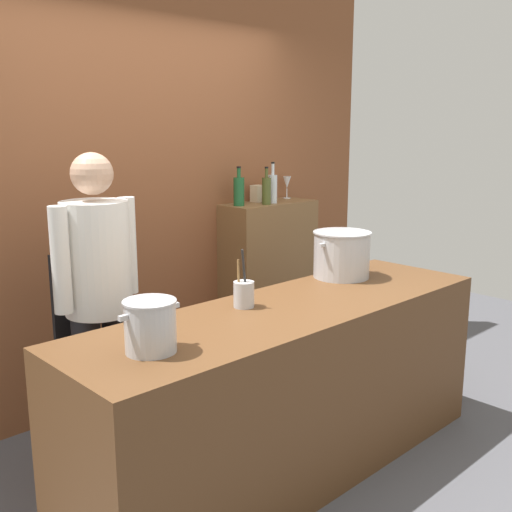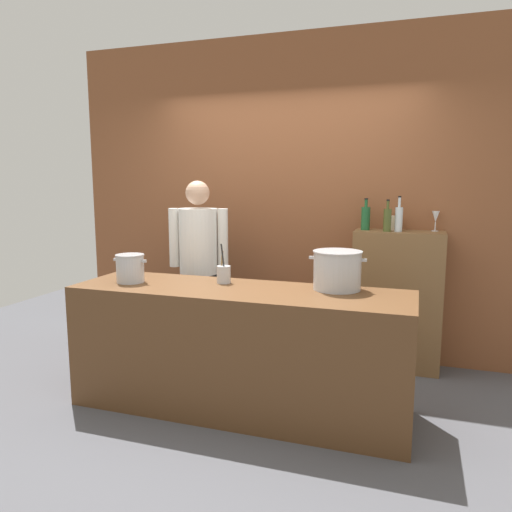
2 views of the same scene
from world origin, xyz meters
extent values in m
plane|color=#4C4C51|center=(0.00, 0.00, 0.00)|extent=(8.00, 8.00, 0.00)
cube|color=brown|center=(0.00, 1.40, 1.50)|extent=(4.40, 0.10, 3.00)
cube|color=brown|center=(0.00, 0.00, 0.45)|extent=(2.43, 0.70, 0.90)
cube|color=brown|center=(1.04, 1.19, 0.61)|extent=(0.76, 0.32, 1.23)
cylinder|color=black|center=(-0.56, 0.75, 0.42)|extent=(0.14, 0.14, 0.84)
cylinder|color=black|center=(-0.75, 0.71, 0.42)|extent=(0.14, 0.14, 0.84)
cylinder|color=white|center=(-0.66, 0.73, 1.13)|extent=(0.34, 0.34, 0.58)
cube|color=black|center=(-0.69, 0.91, 0.89)|extent=(0.30, 0.08, 0.52)
cylinder|color=white|center=(-0.44, 0.78, 1.16)|extent=(0.09, 0.09, 0.52)
cylinder|color=white|center=(-0.87, 0.68, 1.16)|extent=(0.09, 0.09, 0.52)
sphere|color=tan|center=(-0.66, 0.73, 1.55)|extent=(0.21, 0.21, 0.21)
cylinder|color=#B7BABF|center=(0.66, 0.20, 1.03)|extent=(0.33, 0.33, 0.27)
cylinder|color=#B7BABF|center=(0.66, 0.20, 1.17)|extent=(0.35, 0.35, 0.01)
cube|color=#B7BABF|center=(0.48, 0.20, 1.12)|extent=(0.04, 0.02, 0.02)
cube|color=#B7BABF|center=(0.85, 0.20, 1.12)|extent=(0.04, 0.02, 0.02)
cylinder|color=#B7BABF|center=(-0.86, -0.05, 1.00)|extent=(0.21, 0.21, 0.20)
cylinder|color=#B7BABF|center=(-0.86, -0.05, 1.11)|extent=(0.21, 0.21, 0.01)
cube|color=#B7BABF|center=(-0.98, -0.05, 1.07)|extent=(0.04, 0.02, 0.02)
cube|color=#B7BABF|center=(-0.74, -0.05, 1.07)|extent=(0.04, 0.02, 0.02)
cylinder|color=#B7BABF|center=(-0.18, 0.15, 0.97)|extent=(0.10, 0.10, 0.13)
cylinder|color=olive|center=(-0.20, 0.16, 1.03)|extent=(0.02, 0.03, 0.22)
cylinder|color=#262626|center=(-0.18, 0.14, 1.06)|extent=(0.04, 0.01, 0.28)
cylinder|color=silver|center=(1.03, 1.14, 1.33)|extent=(0.06, 0.06, 0.21)
cylinder|color=silver|center=(1.03, 1.14, 1.48)|extent=(0.02, 0.02, 0.08)
cylinder|color=black|center=(1.03, 1.14, 1.53)|extent=(0.03, 0.03, 0.01)
cylinder|color=#1E592D|center=(0.74, 1.20, 1.33)|extent=(0.08, 0.08, 0.20)
cylinder|color=#1E592D|center=(0.74, 1.20, 1.46)|extent=(0.03, 0.03, 0.06)
cylinder|color=black|center=(0.74, 1.20, 1.50)|extent=(0.03, 0.03, 0.01)
cylinder|color=#475123|center=(0.93, 1.11, 1.33)|extent=(0.07, 0.07, 0.19)
cylinder|color=#475123|center=(0.93, 1.11, 1.46)|extent=(0.02, 0.02, 0.07)
cylinder|color=black|center=(0.93, 1.11, 1.50)|extent=(0.03, 0.03, 0.01)
cylinder|color=silver|center=(1.33, 1.28, 1.23)|extent=(0.06, 0.06, 0.01)
cylinder|color=silver|center=(1.33, 1.28, 1.27)|extent=(0.01, 0.01, 0.07)
cone|color=silver|center=(1.33, 1.28, 1.36)|extent=(0.07, 0.07, 0.09)
cube|color=beige|center=(0.99, 1.27, 1.29)|extent=(0.08, 0.08, 0.13)
camera|label=1|loc=(-2.12, -1.98, 1.78)|focal=42.18mm
camera|label=2|loc=(1.19, -3.17, 1.66)|focal=34.19mm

